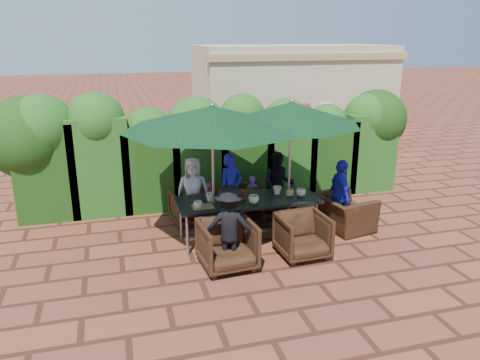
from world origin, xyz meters
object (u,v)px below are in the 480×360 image
object	(u,v)px
dining_table	(248,203)
chair_far_left	(190,205)
chair_near_left	(227,242)
chair_end_right	(345,207)
umbrella_right	(291,114)
chair_near_right	(303,234)
chair_far_mid	(235,201)
chair_far_right	(278,199)
umbrella_left	(212,118)

from	to	relation	value
dining_table	chair_far_left	distance (m)	1.39
chair_near_left	chair_end_right	distance (m)	2.64
umbrella_right	chair_near_right	size ratio (longest dim) A/B	3.12
dining_table	chair_far_mid	xyz separation A→B (m)	(0.03, 0.99, -0.30)
chair_near_right	chair_far_mid	bearing A→B (deg)	105.96
chair_far_mid	chair_far_right	world-z (taller)	chair_far_mid
dining_table	chair_end_right	world-z (taller)	chair_end_right
chair_near_left	chair_far_mid	bearing A→B (deg)	66.74
chair_far_mid	umbrella_left	bearing A→B (deg)	34.36
umbrella_left	chair_far_left	bearing A→B (deg)	102.19
umbrella_left	umbrella_right	world-z (taller)	same
chair_end_right	umbrella_left	bearing A→B (deg)	78.63
umbrella_left	chair_near_left	size ratio (longest dim) A/B	3.56
chair_far_left	chair_near_right	distance (m)	2.47
umbrella_right	dining_table	bearing A→B (deg)	-176.74
chair_far_mid	chair_near_right	size ratio (longest dim) A/B	0.95
chair_near_right	chair_far_left	bearing A→B (deg)	125.46
dining_table	chair_far_mid	world-z (taller)	dining_table
dining_table	umbrella_right	world-z (taller)	umbrella_right
umbrella_left	chair_end_right	xyz separation A→B (m)	(2.49, -0.02, -1.78)
umbrella_right	chair_far_right	bearing A→B (deg)	81.96
umbrella_left	chair_far_left	world-z (taller)	umbrella_left
dining_table	chair_end_right	xyz separation A→B (m)	(1.86, -0.05, -0.25)
chair_far_mid	chair_near_right	bearing A→B (deg)	85.62
chair_near_left	dining_table	bearing A→B (deg)	52.09
chair_far_left	chair_far_right	size ratio (longest dim) A/B	1.00
umbrella_left	chair_far_right	xyz separation A→B (m)	(1.52, 0.95, -1.86)
chair_near_right	chair_near_left	bearing A→B (deg)	179.56
dining_table	chair_near_right	world-z (taller)	chair_near_right
chair_end_right	chair_far_left	bearing A→B (deg)	57.09
umbrella_left	chair_near_right	distance (m)	2.39
chair_far_mid	chair_end_right	xyz separation A→B (m)	(1.84, -1.04, 0.06)
umbrella_left	chair_far_left	xyz separation A→B (m)	(-0.23, 1.08, -1.86)
dining_table	umbrella_right	bearing A→B (deg)	3.26
chair_far_mid	chair_far_right	size ratio (longest dim) A/B	1.05
chair_near_left	chair_far_left	bearing A→B (deg)	92.13
umbrella_right	chair_far_mid	bearing A→B (deg)	128.14
dining_table	chair_near_left	bearing A→B (deg)	-123.04
umbrella_right	chair_far_right	world-z (taller)	umbrella_right
umbrella_left	chair_near_right	xyz separation A→B (m)	(1.29, -0.86, -1.82)
chair_near_left	chair_far_right	bearing A→B (deg)	46.16
umbrella_right	chair_near_right	bearing A→B (deg)	-96.44
chair_near_left	chair_end_right	world-z (taller)	chair_end_right
dining_table	umbrella_left	world-z (taller)	umbrella_left
umbrella_left	chair_end_right	size ratio (longest dim) A/B	3.04
chair_near_right	dining_table	bearing A→B (deg)	123.82
chair_far_right	chair_near_right	size ratio (longest dim) A/B	0.90
dining_table	chair_near_right	xyz separation A→B (m)	(0.66, -0.90, -0.28)
chair_far_right	chair_near_left	world-z (taller)	chair_near_left
chair_far_mid	chair_near_right	world-z (taller)	chair_near_right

